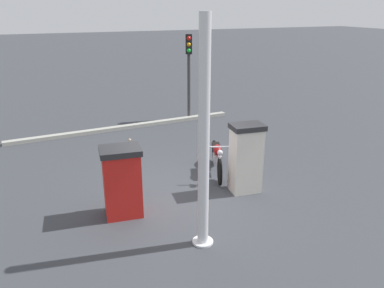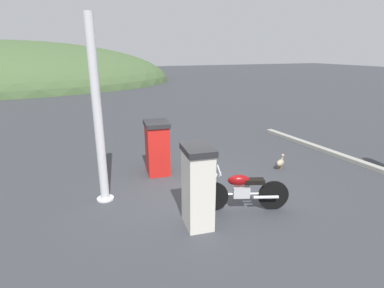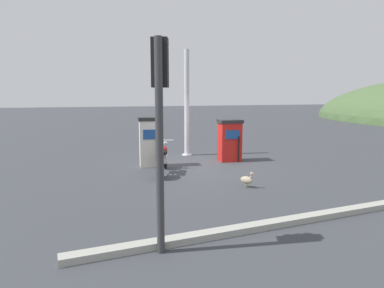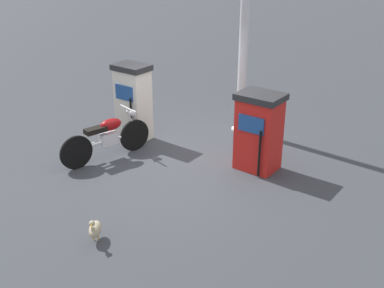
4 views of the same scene
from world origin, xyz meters
name	(u,v)px [view 1 (image 1 of 4)]	position (x,y,z in m)	size (l,w,h in m)	color
ground_plane	(181,193)	(0.00, 0.00, 0.00)	(120.00, 120.00, 0.00)	#383A3F
fuel_pump_near	(246,158)	(-0.46, -1.48, 0.85)	(0.66, 0.81, 1.68)	silver
fuel_pump_far	(122,181)	(-0.46, 1.48, 0.78)	(0.77, 0.90, 1.53)	red
motorcycle_near_pump	(217,157)	(0.68, -1.29, 0.49)	(1.92, 0.85, 0.98)	black
wandering_duck	(133,147)	(3.02, 0.38, 0.21)	(0.42, 0.33, 0.44)	tan
roadside_traffic_light	(189,62)	(5.86, -2.59, 2.24)	(0.40, 0.30, 3.25)	#38383A
canopy_support_pole	(204,143)	(-2.09, 0.35, 2.01)	(0.40, 0.40, 4.17)	silver
road_edge_kerb	(126,127)	(5.57, 0.00, 0.06)	(0.79, 8.26, 0.12)	#9E9E93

